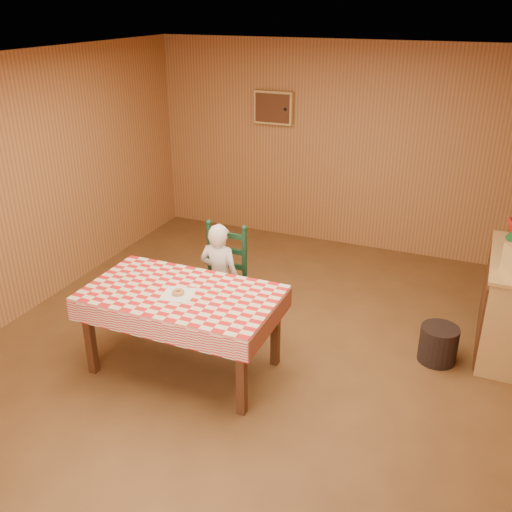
# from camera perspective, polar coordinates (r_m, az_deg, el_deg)

# --- Properties ---
(ground) EXTENTS (6.00, 6.00, 0.00)m
(ground) POSITION_cam_1_polar(r_m,az_deg,el_deg) (5.36, -0.84, -10.11)
(ground) COLOR brown
(ground) RESTS_ON ground
(cabin_walls) EXTENTS (5.10, 6.05, 2.65)m
(cabin_walls) POSITION_cam_1_polar(r_m,az_deg,el_deg) (5.06, 1.45, 10.53)
(cabin_walls) COLOR #A86F3C
(cabin_walls) RESTS_ON ground
(dining_table) EXTENTS (1.66, 0.96, 0.77)m
(dining_table) POSITION_cam_1_polar(r_m,az_deg,el_deg) (4.91, -7.43, -4.41)
(dining_table) COLOR #4D2914
(dining_table) RESTS_ON ground
(ladder_chair) EXTENTS (0.44, 0.40, 1.08)m
(ladder_chair) POSITION_cam_1_polar(r_m,az_deg,el_deg) (5.61, -3.38, -2.51)
(ladder_chair) COLOR black
(ladder_chair) RESTS_ON ground
(seated_child) EXTENTS (0.41, 0.27, 1.12)m
(seated_child) POSITION_cam_1_polar(r_m,az_deg,el_deg) (5.54, -3.65, -2.21)
(seated_child) COLOR silver
(seated_child) RESTS_ON ground
(napkin) EXTENTS (0.31, 0.31, 0.00)m
(napkin) POSITION_cam_1_polar(r_m,az_deg,el_deg) (4.83, -7.78, -3.80)
(napkin) COLOR white
(napkin) RESTS_ON dining_table
(donut) EXTENTS (0.13, 0.13, 0.04)m
(donut) POSITION_cam_1_polar(r_m,az_deg,el_deg) (4.83, -7.79, -3.60)
(donut) COLOR #C68947
(donut) RESTS_ON napkin
(storage_bin) EXTENTS (0.41, 0.41, 0.34)m
(storage_bin) POSITION_cam_1_polar(r_m,az_deg,el_deg) (5.49, 17.76, -8.39)
(storage_bin) COLOR black
(storage_bin) RESTS_ON ground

